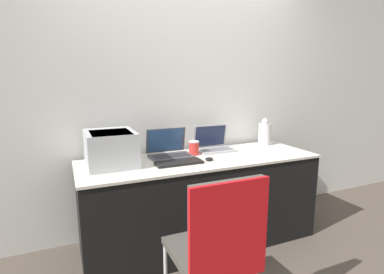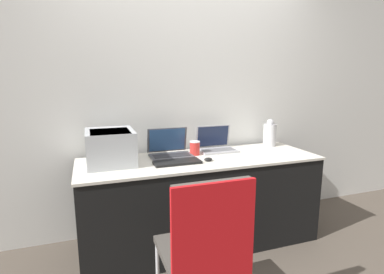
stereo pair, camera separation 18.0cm
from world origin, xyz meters
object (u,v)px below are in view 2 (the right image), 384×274
object	(u,v)px
external_keyboard	(177,162)
coffee_cup	(195,148)
printer	(110,146)
laptop_right	(216,145)
mouse	(208,159)
chair	(206,242)
laptop_left	(170,150)
metal_pitcher	(270,134)

from	to	relation	value
external_keyboard	coffee_cup	world-z (taller)	coffee_cup
printer	external_keyboard	world-z (taller)	printer
laptop_right	mouse	bearing A→B (deg)	-123.26
coffee_cup	chair	world-z (taller)	chair
external_keyboard	laptop_right	bearing A→B (deg)	33.02
printer	external_keyboard	xyz separation A→B (m)	(0.50, -0.18, -0.13)
mouse	printer	bearing A→B (deg)	165.68
laptop_left	metal_pitcher	size ratio (longest dim) A/B	1.33
laptop_right	external_keyboard	distance (m)	0.56
coffee_cup	metal_pitcher	distance (m)	0.84
laptop_left	chair	bearing A→B (deg)	-95.00
chair	external_keyboard	bearing A→B (deg)	83.98
chair	coffee_cup	bearing A→B (deg)	73.32
printer	chair	bearing A→B (deg)	-67.74
external_keyboard	mouse	xyz separation A→B (m)	(0.26, -0.01, 0.00)
mouse	chair	size ratio (longest dim) A/B	0.07
laptop_left	coffee_cup	distance (m)	0.22
laptop_right	metal_pitcher	size ratio (longest dim) A/B	1.28
laptop_left	coffee_cup	xyz separation A→B (m)	(0.22, -0.04, 0.01)
laptop_right	chair	bearing A→B (deg)	-116.21
coffee_cup	external_keyboard	bearing A→B (deg)	-135.91
external_keyboard	metal_pitcher	bearing A→B (deg)	16.79
laptop_right	coffee_cup	world-z (taller)	laptop_right
printer	external_keyboard	size ratio (longest dim) A/B	1.13
metal_pitcher	printer	bearing A→B (deg)	-174.79
printer	chair	distance (m)	1.14
laptop_right	metal_pitcher	world-z (taller)	metal_pitcher
chair	printer	bearing A→B (deg)	112.26
laptop_right	mouse	world-z (taller)	laptop_right
mouse	coffee_cup	bearing A→B (deg)	98.19
laptop_left	mouse	xyz separation A→B (m)	(0.25, -0.27, -0.04)
printer	metal_pitcher	distance (m)	1.56
laptop_left	laptop_right	size ratio (longest dim) A/B	1.04
mouse	metal_pitcher	xyz separation A→B (m)	(0.80, 0.33, 0.11)
mouse	metal_pitcher	bearing A→B (deg)	22.67
printer	mouse	xyz separation A→B (m)	(0.75, -0.19, -0.13)
printer	mouse	bearing A→B (deg)	-14.32
printer	coffee_cup	distance (m)	0.73
coffee_cup	metal_pitcher	bearing A→B (deg)	6.95
coffee_cup	chair	xyz separation A→B (m)	(-0.31, -1.04, -0.27)
mouse	metal_pitcher	size ratio (longest dim) A/B	0.25
coffee_cup	laptop_right	bearing A→B (deg)	19.49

